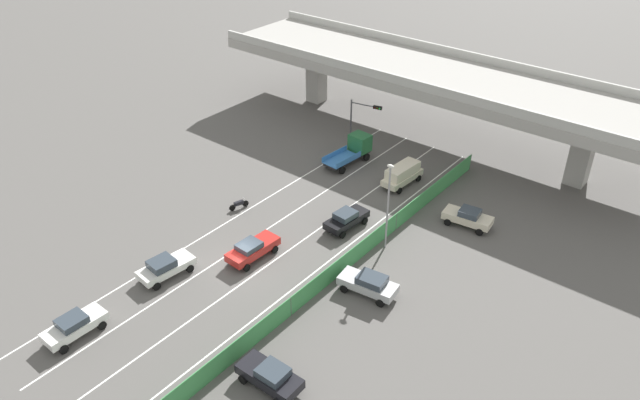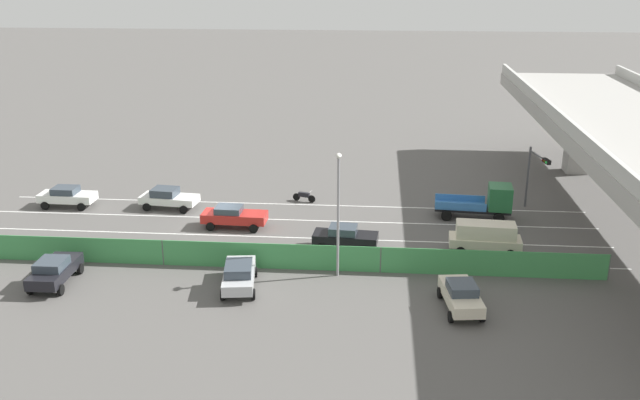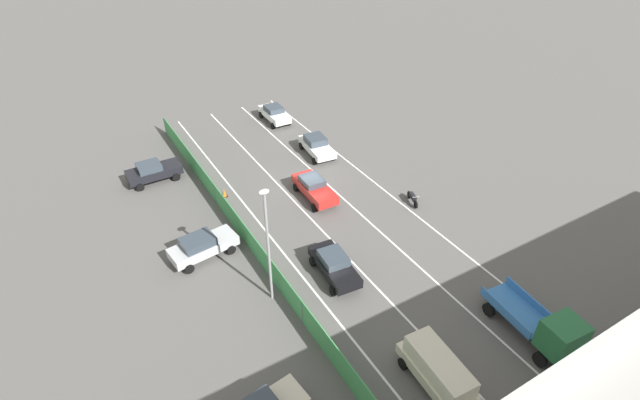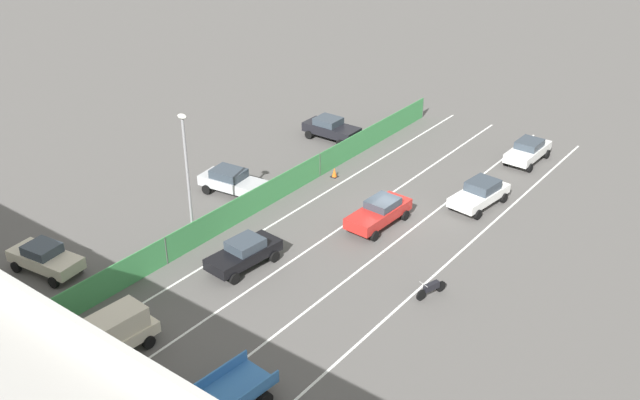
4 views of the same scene
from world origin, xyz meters
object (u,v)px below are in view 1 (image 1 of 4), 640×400
car_sedan_white (74,325)px  street_lamp (388,199)px  traffic_light (362,114)px  traffic_cone (277,311)px  car_sedan_red (252,249)px  car_hatchback_white (165,267)px  parked_sedan_dark (270,376)px  flatbed_truck_blue (354,149)px  parked_sedan_cream (468,217)px  car_van_cream (402,174)px  parked_wagon_silver (369,283)px  motorcycle (239,204)px  car_sedan_black (346,219)px

car_sedan_white → street_lamp: (10.97, 22.03, 3.80)m
traffic_light → traffic_cone: (11.17, -26.04, -3.19)m
traffic_cone → car_sedan_red: bearing=148.4°
car_hatchback_white → traffic_cone: car_hatchback_white is taller
parked_sedan_dark → traffic_light: 34.80m
flatbed_truck_blue → car_sedan_red: bearing=-79.6°
car_sedan_red → parked_sedan_cream: size_ratio=1.07×
car_van_cream → parked_wagon_silver: 16.68m
parked_sedan_cream → traffic_light: traffic_light is taller
car_van_cream → flatbed_truck_blue: 6.64m
parked_wagon_silver → car_van_cream: bearing=113.7°
car_hatchback_white → parked_wagon_silver: size_ratio=1.00×
car_sedan_red → car_van_cream: bearing=79.9°
parked_sedan_dark → traffic_light: size_ratio=0.89×
car_hatchback_white → motorcycle: bearing=103.4°
parked_sedan_dark → car_sedan_red: bearing=138.9°
car_hatchback_white → parked_sedan_cream: bearing=54.3°
flatbed_truck_blue → parked_wagon_silver: size_ratio=1.24×
car_sedan_white → parked_wagon_silver: bearing=50.9°
motorcycle → traffic_light: 18.10m
car_sedan_red → flatbed_truck_blue: flatbed_truck_blue is taller
flatbed_truck_blue → traffic_cone: flatbed_truck_blue is taller
flatbed_truck_blue → parked_sedan_dark: (13.56, -27.48, -0.42)m
car_sedan_red → car_van_cream: size_ratio=0.98×
car_sedan_red → parked_wagon_silver: 10.12m
car_sedan_white → parked_sedan_dark: size_ratio=1.00×
car_hatchback_white → parked_sedan_cream: 25.91m
car_hatchback_white → street_lamp: bearing=51.2°
car_sedan_white → street_lamp: bearing=63.5°
flatbed_truck_blue → parked_wagon_silver: 21.04m
parked_wagon_silver → car_sedan_red: bearing=-166.8°
traffic_cone → parked_sedan_dark: bearing=-51.3°
parked_wagon_silver → parked_sedan_cream: 12.91m
car_sedan_white → parked_sedan_cream: size_ratio=0.99×
motorcycle → parked_sedan_dark: bearing=-39.3°
street_lamp → traffic_cone: street_lamp is taller
car_sedan_white → parked_sedan_cream: 32.70m
traffic_light → car_sedan_white: bearing=-87.3°
car_van_cream → parked_wagon_silver: bearing=-66.3°
car_sedan_red → street_lamp: bearing=46.7°
car_sedan_white → street_lamp: street_lamp is taller
street_lamp → traffic_cone: size_ratio=11.47×
parked_sedan_cream → traffic_light: (-16.57, 7.20, 2.60)m
car_sedan_black → car_van_cream: size_ratio=0.93×
car_sedan_red → street_lamp: (7.56, 8.03, 3.80)m
traffic_light → car_sedan_black: bearing=-59.0°
parked_sedan_dark → traffic_cone: bearing=128.7°
flatbed_truck_blue → traffic_light: (-1.71, 3.68, 2.16)m
street_lamp → parked_sedan_dark: bearing=-81.3°
car_sedan_red → parked_sedan_dark: size_ratio=1.09×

